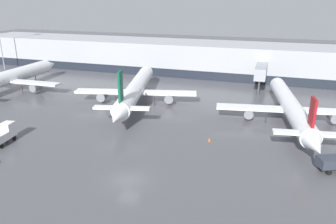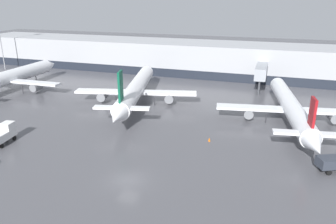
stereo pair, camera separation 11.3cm
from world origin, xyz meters
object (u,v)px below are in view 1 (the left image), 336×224
at_px(service_truck_1, 4,134).
at_px(parked_jet_0, 291,107).
at_px(parked_jet_3, 7,78).
at_px(traffic_cone_0, 302,136).
at_px(parked_jet_2, 135,89).
at_px(traffic_cone_4, 209,139).

bearing_deg(service_truck_1, parked_jet_0, -67.25).
relative_size(parked_jet_0, parked_jet_3, 1.04).
distance_m(parked_jet_3, service_truck_1, 32.38).
height_order(service_truck_1, traffic_cone_0, service_truck_1).
distance_m(parked_jet_0, service_truck_1, 48.31).
xyz_separation_m(parked_jet_2, traffic_cone_4, (18.87, -14.18, -2.80)).
relative_size(parked_jet_2, traffic_cone_4, 62.55).
bearing_deg(traffic_cone_4, parked_jet_3, 165.53).
bearing_deg(parked_jet_3, parked_jet_2, -89.90).
height_order(parked_jet_0, traffic_cone_0, parked_jet_0).
xyz_separation_m(parked_jet_2, service_truck_1, (-11.30, -24.95, -1.57)).
bearing_deg(service_truck_1, parked_jet_3, 35.54).
relative_size(parked_jet_0, traffic_cone_4, 60.98).
xyz_separation_m(parked_jet_0, parked_jet_2, (-30.95, 1.55, 0.12)).
bearing_deg(service_truck_1, traffic_cone_4, -76.59).
xyz_separation_m(parked_jet_0, traffic_cone_0, (1.85, -6.75, -2.64)).
height_order(parked_jet_3, traffic_cone_0, parked_jet_3).
height_order(traffic_cone_0, traffic_cone_4, traffic_cone_0).
distance_m(traffic_cone_0, traffic_cone_4, 15.12).
bearing_deg(traffic_cone_0, service_truck_1, -159.31).
relative_size(service_truck_1, traffic_cone_4, 7.92).
height_order(parked_jet_2, parked_jet_3, parked_jet_3).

